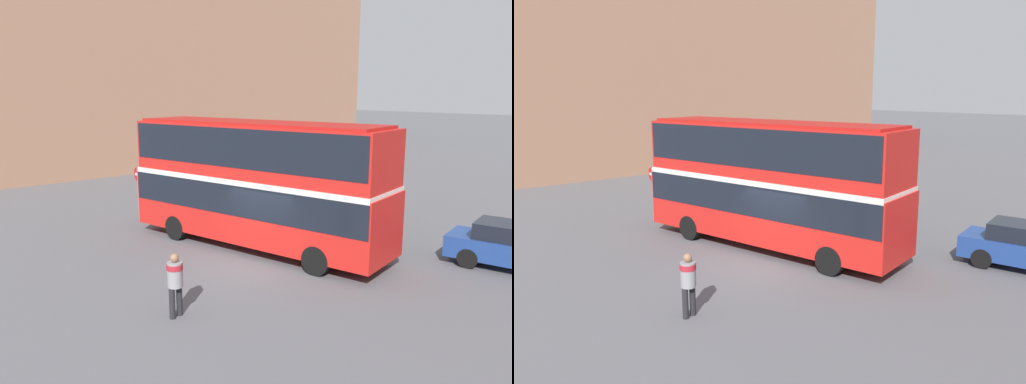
% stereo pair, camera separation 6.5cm
% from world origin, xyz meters
% --- Properties ---
extents(ground_plane, '(240.00, 240.00, 0.00)m').
position_xyz_m(ground_plane, '(0.00, 0.00, 0.00)').
color(ground_plane, '#5B5B60').
extents(building_row_left, '(11.82, 39.48, 16.97)m').
position_xyz_m(building_row_left, '(-25.89, 11.23, 8.49)').
color(building_row_left, '#9E7056').
rests_on(building_row_left, ground_plane).
extents(double_decker_bus, '(10.77, 4.68, 4.77)m').
position_xyz_m(double_decker_bus, '(-1.48, 1.28, 2.72)').
color(double_decker_bus, red).
rests_on(double_decker_bus, ground_plane).
extents(pedestrian_foreground, '(0.51, 0.51, 1.74)m').
position_xyz_m(pedestrian_foreground, '(1.73, -4.24, 1.07)').
color(pedestrian_foreground, '#232328').
rests_on(pedestrian_foreground, ground_plane).
extents(no_entry_sign, '(0.67, 0.08, 2.44)m').
position_xyz_m(no_entry_sign, '(-8.24, -0.07, 1.66)').
color(no_entry_sign, gray).
rests_on(no_entry_sign, ground_plane).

